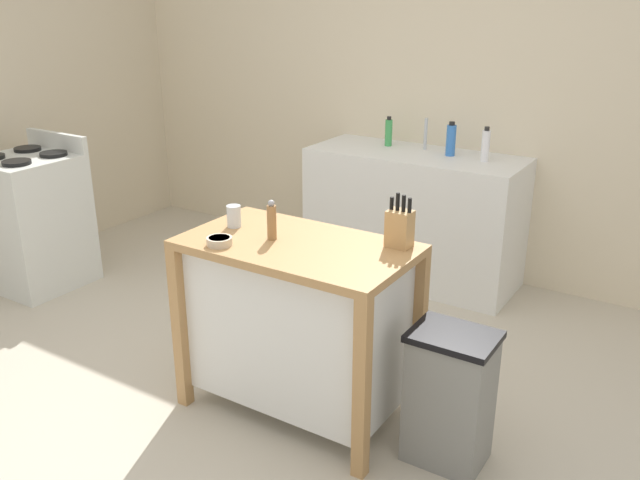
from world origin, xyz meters
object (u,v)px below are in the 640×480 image
Objects in this scene: sink_faucet at (426,134)px; bottle_dish_soap at (486,145)px; bowl_ceramic_small at (219,241)px; bottle_hand_soap at (389,132)px; pepper_grinder at (272,221)px; kitchen_island at (298,318)px; drinking_cup at (234,216)px; bottle_spray_cleaner at (451,140)px; knife_block at (400,228)px; trash_bin at (449,397)px; stove at (33,221)px.

bottle_dish_soap reaches higher than sink_faucet.
bottle_hand_soap is (-0.22, 2.12, 0.11)m from bowl_ceramic_small.
pepper_grinder is at bearing -78.95° from bottle_hand_soap.
kitchen_island is 0.54m from bowl_ceramic_small.
pepper_grinder is 0.87× the size of sink_faucet.
bottle_dish_soap is 1.07× the size of bottle_hand_soap.
sink_faucet is at bearing 85.40° from drinking_cup.
bottle_dish_soap is 0.25m from bottle_spray_cleaner.
bottle_spray_cleaner is (0.22, -0.08, -0.00)m from sink_faucet.
knife_block is 0.77m from trash_bin.
kitchen_island is at bearing -89.68° from bottle_spray_cleaner.
bowl_ceramic_small is 0.19× the size of trash_bin.
trash_bin is (1.06, 0.24, -0.59)m from bowl_ceramic_small.
drinking_cup is 1.92m from bottle_dish_soap.
bottle_dish_soap is (0.36, 1.86, 0.05)m from pepper_grinder.
knife_block is at bearing 23.11° from pepper_grinder.
bottle_dish_soap is (0.24, 1.83, 0.53)m from kitchen_island.
bottle_spray_cleaner reaches higher than kitchen_island.
bowl_ceramic_small is 2.23m from stove.
knife_block is at bearing -1.48° from stove.
bottle_hand_soap is (-0.27, -0.04, -0.01)m from sink_faucet.
bottle_dish_soap is at bearing 30.31° from stove.
bottle_hand_soap is at bearing 124.23° from trash_bin.
bottle_hand_soap is at bearing -172.44° from sink_faucet.
stove is at bearing 178.52° from knife_block.
sink_faucet is (-0.65, 1.73, 0.05)m from knife_block.
bottle_hand_soap is (-0.50, 1.91, 0.52)m from kitchen_island.
trash_bin is at bearing -26.86° from knife_block.
pepper_grinder is at bearing -93.44° from bottle_spray_cleaner.
knife_block is at bearing -61.58° from bottle_hand_soap.
bowl_ceramic_small is 0.56× the size of bottle_hand_soap.
stove reaches higher than bowl_ceramic_small.
drinking_cup is 0.10× the size of stove.
knife_block is 0.40× the size of trash_bin.
kitchen_island reaches higher than trash_bin.
pepper_grinder is 0.18× the size of stove.
pepper_grinder is (0.26, -0.04, 0.04)m from drinking_cup.
kitchen_island is 1.92m from bottle_dish_soap.
sink_faucet is 0.21× the size of stove.
kitchen_island is 1.94m from bottle_spray_cleaner.
knife_block is 1.71m from bottle_spray_cleaner.
trash_bin is at bearing -66.75° from bottle_spray_cleaner.
pepper_grinder is at bearing -86.88° from sink_faucet.
sink_faucet reaches higher than knife_block.
stove is (-2.41, 0.28, -0.03)m from kitchen_island.
bottle_hand_soap is 0.20× the size of stove.
knife_block is at bearing 153.14° from trash_bin.
trash_bin is at bearing -55.77° from bottle_hand_soap.
bottle_hand_soap is at bearing 101.05° from pepper_grinder.
bottle_hand_soap is at bearing 174.91° from bottle_spray_cleaner.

